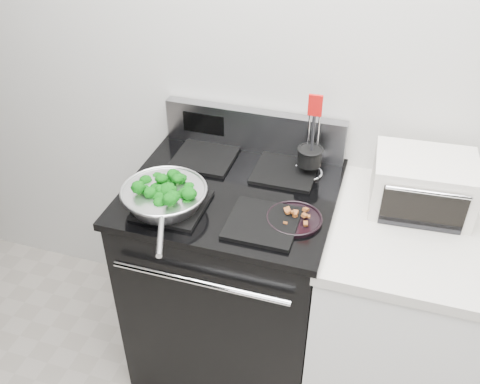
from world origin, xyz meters
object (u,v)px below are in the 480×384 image
at_px(gas_range, 233,275).
at_px(toaster_oven, 422,184).
at_px(skillet, 164,196).
at_px(utensil_holder, 309,160).
at_px(bacon_plate, 294,216).

height_order(gas_range, toaster_oven, gas_range).
bearing_deg(skillet, toaster_oven, -1.25).
relative_size(utensil_holder, toaster_oven, 0.94).
distance_m(skillet, bacon_plate, 0.47).
height_order(gas_range, bacon_plate, gas_range).
relative_size(gas_range, utensil_holder, 3.25).
bearing_deg(bacon_plate, gas_range, 156.11).
xyz_separation_m(gas_range, bacon_plate, (0.27, -0.12, 0.48)).
relative_size(gas_range, bacon_plate, 5.70).
bearing_deg(toaster_oven, utensil_holder, 169.79).
bearing_deg(skillet, utensil_holder, 17.91).
relative_size(bacon_plate, toaster_oven, 0.54).
distance_m(skillet, utensil_holder, 0.58).
xyz_separation_m(gas_range, skillet, (-0.19, -0.19, 0.51)).
xyz_separation_m(gas_range, utensil_holder, (0.26, 0.18, 0.53)).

